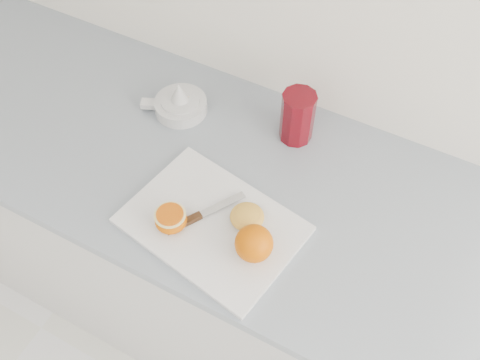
# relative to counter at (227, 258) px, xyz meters

# --- Properties ---
(counter) EXTENTS (2.31, 0.64, 0.89)m
(counter) POSITION_rel_counter_xyz_m (0.00, 0.00, 0.00)
(counter) COLOR silver
(counter) RESTS_ON ground
(cutting_board) EXTENTS (0.41, 0.33, 0.01)m
(cutting_board) POSITION_rel_counter_xyz_m (0.06, -0.15, 0.45)
(cutting_board) COLOR white
(cutting_board) RESTS_ON counter
(whole_orange) EXTENTS (0.08, 0.08, 0.08)m
(whole_orange) POSITION_rel_counter_xyz_m (0.17, -0.17, 0.50)
(whole_orange) COLOR #D15700
(whole_orange) RESTS_ON cutting_board
(half_orange) EXTENTS (0.07, 0.07, 0.04)m
(half_orange) POSITION_rel_counter_xyz_m (-0.02, -0.20, 0.48)
(half_orange) COLOR #D15700
(half_orange) RESTS_ON cutting_board
(squeezed_shell) EXTENTS (0.08, 0.08, 0.03)m
(squeezed_shell) POSITION_rel_counter_xyz_m (0.12, -0.11, 0.47)
(squeezed_shell) COLOR gold
(squeezed_shell) RESTS_ON cutting_board
(paring_knife) EXTENTS (0.12, 0.17, 0.01)m
(paring_knife) POSITION_rel_counter_xyz_m (0.01, -0.17, 0.46)
(paring_knife) COLOR #4D3018
(paring_knife) RESTS_ON cutting_board
(citrus_juicer) EXTENTS (0.17, 0.14, 0.09)m
(citrus_juicer) POSITION_rel_counter_xyz_m (-0.19, 0.12, 0.47)
(citrus_juicer) COLOR silver
(citrus_juicer) RESTS_ON counter
(red_tumbler) EXTENTS (0.08, 0.08, 0.14)m
(red_tumbler) POSITION_rel_counter_xyz_m (0.11, 0.18, 0.51)
(red_tumbler) COLOR #620710
(red_tumbler) RESTS_ON counter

